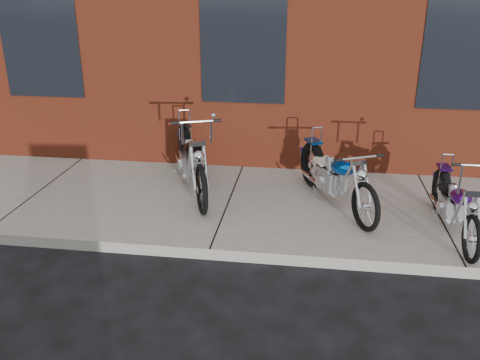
# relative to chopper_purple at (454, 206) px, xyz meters

# --- Properties ---
(ground) EXTENTS (120.00, 120.00, 0.00)m
(ground) POSITION_rel_chopper_purple_xyz_m (-3.03, -0.91, -0.51)
(ground) COLOR black
(ground) RESTS_ON ground
(sidewalk) EXTENTS (22.00, 3.00, 0.15)m
(sidewalk) POSITION_rel_chopper_purple_xyz_m (-3.03, 0.59, -0.44)
(sidewalk) COLOR slate
(sidewalk) RESTS_ON ground
(chopper_purple) EXTENTS (0.49, 2.01, 1.13)m
(chopper_purple) POSITION_rel_chopper_purple_xyz_m (0.00, 0.00, 0.00)
(chopper_purple) COLOR black
(chopper_purple) RESTS_ON sidewalk
(chopper_blue) EXTENTS (1.09, 2.11, 0.99)m
(chopper_blue) POSITION_rel_chopper_purple_xyz_m (-1.50, 0.67, 0.05)
(chopper_blue) COLOR black
(chopper_blue) RESTS_ON sidewalk
(chopper_third) EXTENTS (1.04, 2.39, 1.28)m
(chopper_third) POSITION_rel_chopper_purple_xyz_m (-3.68, 0.98, 0.09)
(chopper_third) COLOR black
(chopper_third) RESTS_ON sidewalk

